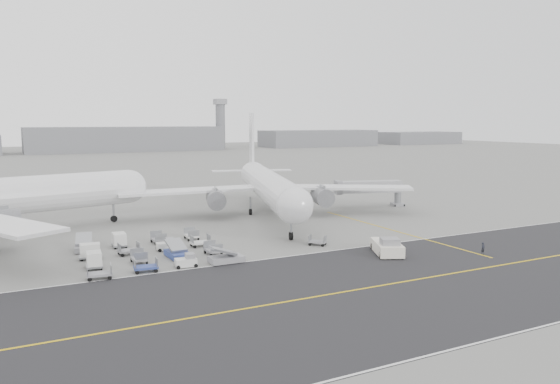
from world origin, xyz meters
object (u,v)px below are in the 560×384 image
airliner_b (268,185)px  ground_crew_a (483,248)px  pushback_tug (387,247)px  control_tower (220,123)px  jet_bridge (369,188)px

airliner_b → ground_crew_a: (11.97, -40.75, -4.79)m
airliner_b → pushback_tug: (0.63, -34.97, -4.57)m
control_tower → pushback_tug: bearing=-106.5°
airliner_b → control_tower: bearing=88.1°
jet_bridge → ground_crew_a: size_ratio=9.25×
control_tower → airliner_b: control_tower is taller
pushback_tug → control_tower: bearing=98.0°
control_tower → pushback_tug: (-80.86, -272.15, -15.24)m
pushback_tug → jet_bridge: jet_bridge is taller
ground_crew_a → control_tower: bearing=70.0°
control_tower → ground_crew_a: (-69.52, -277.92, -15.46)m
airliner_b → jet_bridge: bearing=14.4°
control_tower → jet_bridge: size_ratio=2.12×
airliner_b → ground_crew_a: airliner_b is taller
airliner_b → ground_crew_a: size_ratio=34.17×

